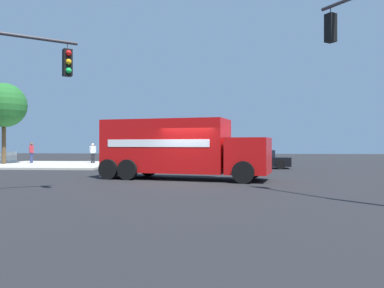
# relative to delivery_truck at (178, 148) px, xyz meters

# --- Properties ---
(ground_plane) EXTENTS (100.00, 100.00, 0.00)m
(ground_plane) POSITION_rel_delivery_truck_xyz_m (1.21, 0.52, -1.54)
(ground_plane) COLOR black
(sidewalk_corner_near) EXTENTS (10.03, 10.03, 0.14)m
(sidewalk_corner_near) POSITION_rel_delivery_truck_xyz_m (-10.79, -11.47, -1.47)
(sidewalk_corner_near) COLOR #B2ADA0
(sidewalk_corner_near) RESTS_ON ground
(delivery_truck) EXTENTS (4.40, 8.59, 2.97)m
(delivery_truck) POSITION_rel_delivery_truck_xyz_m (0.00, 0.00, 0.00)
(delivery_truck) COLOR red
(delivery_truck) RESTS_ON ground
(pickup_white) EXTENTS (2.52, 5.32, 1.38)m
(pickup_white) POSITION_rel_delivery_truck_xyz_m (-8.68, -1.61, -0.82)
(pickup_white) COLOR white
(pickup_white) RESTS_ON ground
(sedan_black) EXTENTS (2.28, 4.42, 1.31)m
(sedan_black) POSITION_rel_delivery_truck_xyz_m (-8.86, 4.79, -0.92)
(sedan_black) COLOR black
(sedan_black) RESTS_ON ground
(pedestrian_near_corner) EXTENTS (0.53, 0.25, 1.74)m
(pedestrian_near_corner) POSITION_rel_delivery_truck_xyz_m (-11.93, -13.90, -0.41)
(pedestrian_near_corner) COLOR navy
(pedestrian_near_corner) RESTS_ON sidewalk_corner_near
(pedestrian_crossing) EXTENTS (0.30, 0.51, 1.66)m
(pedestrian_crossing) POSITION_rel_delivery_truck_xyz_m (-12.30, -8.73, -0.46)
(pedestrian_crossing) COLOR black
(pedestrian_crossing) RESTS_ON sidewalk_corner_near
(shade_tree_near) EXTENTS (3.58, 3.58, 6.55)m
(shade_tree_near) POSITION_rel_delivery_truck_xyz_m (-10.53, -15.50, 3.33)
(shade_tree_near) COLOR brown
(shade_tree_near) RESTS_ON sidewalk_corner_near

